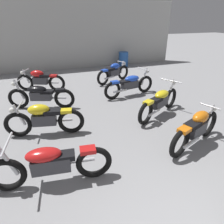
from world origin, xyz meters
TOP-DOWN VIEW (x-y plane):
  - back_wall at (0.00, 11.49)m, footprint 13.21×0.24m
  - motorcycle_left_row_1 at (-1.66, 2.69)m, footprint 2.16×0.68m
  - motorcycle_left_row_2 at (-1.66, 4.47)m, footprint 1.95×0.61m
  - motorcycle_left_row_3 at (-1.67, 6.21)m, footprint 2.07×0.97m
  - motorcycle_left_row_4 at (-1.60, 7.99)m, footprint 1.85×0.90m
  - motorcycle_right_row_1 at (1.58, 2.76)m, footprint 1.89×0.80m
  - motorcycle_right_row_2 at (1.67, 4.42)m, footprint 1.96×1.16m
  - motorcycle_right_row_3 at (1.54, 6.25)m, footprint 2.16×0.74m
  - motorcycle_right_row_4 at (1.59, 8.09)m, footprint 1.84×0.91m
  - oil_drum at (3.26, 10.84)m, footprint 0.59×0.59m

SIDE VIEW (x-z plane):
  - oil_drum at x=3.26m, z-range 0.00..0.85m
  - motorcycle_left_row_1 at x=-1.66m, z-range -0.04..0.94m
  - motorcycle_left_row_3 at x=-1.67m, z-range -0.04..0.94m
  - motorcycle_right_row_2 at x=1.67m, z-range -0.04..0.94m
  - motorcycle_right_row_3 at x=1.54m, z-range -0.04..0.94m
  - motorcycle_left_row_2 at x=-1.66m, z-range 0.02..0.90m
  - motorcycle_left_row_4 at x=-1.60m, z-range 0.02..0.90m
  - motorcycle_right_row_1 at x=1.58m, z-range 0.02..0.90m
  - motorcycle_right_row_4 at x=1.59m, z-range 0.02..0.90m
  - back_wall at x=0.00m, z-range 0.00..3.60m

